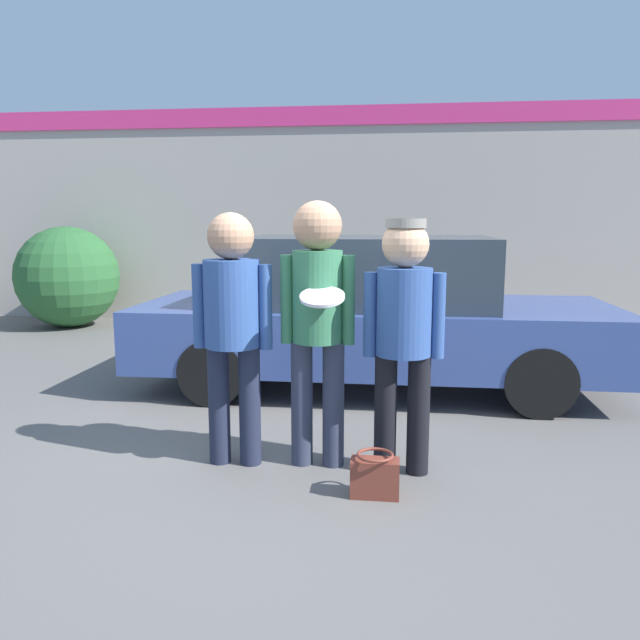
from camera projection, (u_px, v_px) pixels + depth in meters
name	position (u px, v px, depth m)	size (l,w,h in m)	color
ground_plane	(278.00, 462.00, 4.42)	(56.00, 56.00, 0.00)	#5B5956
storefront_building	(347.00, 215.00, 10.16)	(24.00, 0.22, 3.47)	#B2A89E
person_left	(232.00, 315.00, 4.24)	(0.55, 0.38, 1.75)	#1E2338
person_middle_with_frisbee	(318.00, 309.00, 4.21)	(0.51, 0.56, 1.82)	#2D3347
person_right	(404.00, 323.00, 4.08)	(0.53, 0.36, 1.71)	black
parked_car_near	(372.00, 314.00, 6.31)	(4.70, 1.87, 1.53)	#334784
shrub	(68.00, 277.00, 9.87)	(1.60, 1.60, 1.60)	#285B2D
handbag	(375.00, 476.00, 3.85)	(0.30, 0.23, 0.28)	brown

